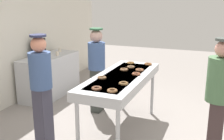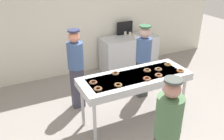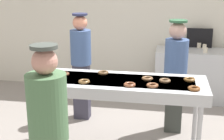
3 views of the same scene
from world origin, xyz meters
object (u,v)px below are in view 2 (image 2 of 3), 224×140
at_px(chocolate_donut_2, 168,65).
at_px(chocolate_donut_1, 158,69).
at_px(chocolate_donut_8, 115,73).
at_px(paper_cup_1, 125,33).
at_px(chocolate_donut_4, 159,75).
at_px(chocolate_donut_7, 93,82).
at_px(fryer_conveyor, 135,80).
at_px(chocolate_donut_5, 147,70).
at_px(customer_waiting, 167,133).
at_px(chocolate_donut_3, 147,79).
at_px(worker_assistant, 76,66).
at_px(menu_display, 125,28).
at_px(paper_cup_2, 135,37).
at_px(prep_counter, 129,53).
at_px(paper_cup_0, 130,34).
at_px(paper_cup_3, 144,33).
at_px(worker_baker, 143,58).
at_px(chocolate_donut_9, 118,85).
at_px(chocolate_donut_0, 180,71).

bearing_deg(chocolate_donut_2, chocolate_donut_1, -161.52).
height_order(chocolate_donut_8, paper_cup_1, same).
relative_size(chocolate_donut_4, chocolate_donut_7, 1.00).
xyz_separation_m(fryer_conveyor, chocolate_donut_2, (0.78, 0.10, 0.10)).
relative_size(chocolate_donut_1, chocolate_donut_4, 1.00).
distance_m(chocolate_donut_5, customer_waiting, 1.64).
xyz_separation_m(chocolate_donut_3, chocolate_donut_7, (-0.87, 0.27, 0.00)).
xyz_separation_m(worker_assistant, paper_cup_1, (1.85, 1.40, 0.03)).
height_order(chocolate_donut_5, chocolate_donut_7, same).
height_order(chocolate_donut_5, menu_display, menu_display).
bearing_deg(chocolate_donut_8, paper_cup_2, 50.26).
bearing_deg(chocolate_donut_2, chocolate_donut_3, -155.13).
relative_size(chocolate_donut_5, chocolate_donut_8, 1.00).
relative_size(chocolate_donut_8, customer_waiting, 0.08).
relative_size(chocolate_donut_7, prep_counter, 0.09).
relative_size(chocolate_donut_1, paper_cup_1, 1.52).
xyz_separation_m(chocolate_donut_2, paper_cup_0, (0.37, 2.12, -0.03)).
xyz_separation_m(chocolate_donut_1, chocolate_donut_3, (-0.39, -0.22, 0.00)).
relative_size(chocolate_donut_1, paper_cup_3, 1.52).
bearing_deg(customer_waiting, paper_cup_3, 57.33).
bearing_deg(paper_cup_0, paper_cup_3, -12.62).
xyz_separation_m(paper_cup_0, menu_display, (-0.09, 0.14, 0.13)).
bearing_deg(paper_cup_0, paper_cup_1, 129.31).
relative_size(chocolate_donut_5, customer_waiting, 0.08).
xyz_separation_m(chocolate_donut_5, paper_cup_2, (0.86, 1.87, -0.03)).
height_order(worker_baker, prep_counter, worker_baker).
bearing_deg(chocolate_donut_9, paper_cup_3, 49.44).
bearing_deg(menu_display, customer_waiting, -111.21).
relative_size(chocolate_donut_8, paper_cup_2, 1.52).
height_order(fryer_conveyor, chocolate_donut_3, chocolate_donut_3).
relative_size(chocolate_donut_0, worker_assistant, 0.08).
bearing_deg(chocolate_donut_3, fryer_conveyor, 116.24).
distance_m(paper_cup_1, menu_display, 0.14).
distance_m(chocolate_donut_7, paper_cup_1, 2.92).
bearing_deg(paper_cup_0, chocolate_donut_1, -106.64).
height_order(chocolate_donut_4, menu_display, menu_display).
relative_size(paper_cup_0, paper_cup_2, 1.00).
height_order(prep_counter, paper_cup_1, paper_cup_1).
height_order(worker_baker, menu_display, worker_baker).
height_order(chocolate_donut_5, customer_waiting, customer_waiting).
relative_size(chocolate_donut_5, prep_counter, 0.09).
xyz_separation_m(chocolate_donut_1, paper_cup_1, (0.57, 2.32, -0.03)).
bearing_deg(fryer_conveyor, paper_cup_0, 62.48).
height_order(fryer_conveyor, paper_cup_3, paper_cup_3).
bearing_deg(chocolate_donut_8, paper_cup_1, 57.40).
height_order(chocolate_donut_7, customer_waiting, customer_waiting).
bearing_deg(paper_cup_3, fryer_conveyor, -126.12).
height_order(chocolate_donut_0, chocolate_donut_8, same).
xyz_separation_m(fryer_conveyor, chocolate_donut_8, (-0.29, 0.20, 0.10)).
distance_m(fryer_conveyor, chocolate_donut_7, 0.78).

